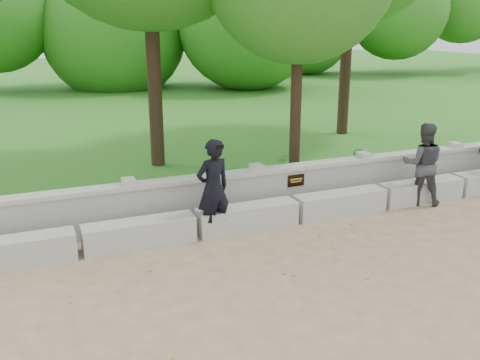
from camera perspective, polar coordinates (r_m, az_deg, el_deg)
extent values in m
plane|color=tan|center=(8.86, 11.79, -8.41)|extent=(80.00, 80.00, 0.00)
cube|color=#337422|center=(21.37, -9.75, 6.93)|extent=(40.00, 22.00, 0.25)
cube|color=beige|center=(9.15, -23.07, -7.10)|extent=(1.90, 0.45, 0.45)
cube|color=beige|center=(9.29, -10.66, -5.60)|extent=(1.90, 0.45, 0.45)
cube|color=beige|center=(9.85, 0.79, -3.98)|extent=(1.90, 0.45, 0.45)
cube|color=beige|center=(10.75, 10.63, -2.45)|extent=(1.90, 0.45, 0.45)
cube|color=beige|center=(11.93, 18.72, -1.14)|extent=(1.90, 0.45, 0.45)
cube|color=#B7B4AC|center=(10.79, 4.20, -1.10)|extent=(12.50, 0.25, 0.82)
cube|color=beige|center=(10.66, 4.25, 1.20)|extent=(12.50, 0.35, 0.08)
cube|color=black|center=(10.74, 5.99, -0.05)|extent=(0.36, 0.02, 0.24)
imported|color=black|center=(9.30, -2.90, -0.94)|extent=(0.72, 0.56, 1.78)
cube|color=black|center=(8.75, -2.18, 3.57)|extent=(0.14, 0.05, 0.07)
imported|color=#38393D|center=(11.61, 18.91, 1.63)|extent=(1.05, 0.99, 1.72)
cylinder|color=#382619|center=(13.00, -9.20, 12.22)|extent=(0.33, 0.33, 4.95)
cylinder|color=#382619|center=(12.23, 6.01, 9.20)|extent=(0.25, 0.25, 3.73)
cylinder|color=#382619|center=(16.91, 11.26, 13.14)|extent=(0.33, 0.33, 4.94)
imported|color=#30802B|center=(12.52, 12.66, 1.82)|extent=(0.43, 0.44, 0.63)
imported|color=#30802B|center=(14.50, 22.67, 2.75)|extent=(0.62, 0.63, 0.53)
imported|color=#30802B|center=(11.81, 4.54, 1.24)|extent=(0.36, 0.39, 0.62)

